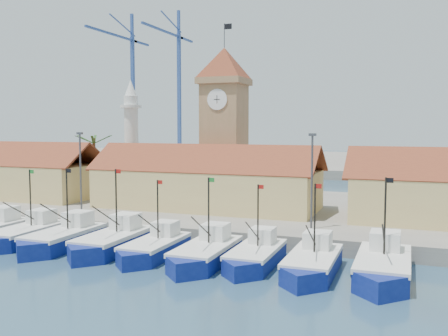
% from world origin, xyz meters
% --- Properties ---
extents(ground, '(400.00, 400.00, 0.00)m').
position_xyz_m(ground, '(0.00, 0.00, 0.00)').
color(ground, navy).
rests_on(ground, ground).
extents(quay, '(140.00, 32.00, 1.50)m').
position_xyz_m(quay, '(0.00, 24.00, 0.75)').
color(quay, gray).
rests_on(quay, ground).
extents(terminal, '(240.00, 80.00, 2.00)m').
position_xyz_m(terminal, '(0.00, 110.00, 1.00)').
color(terminal, gray).
rests_on(terminal, ground).
extents(boat_2, '(3.58, 9.82, 7.43)m').
position_xyz_m(boat_2, '(-11.69, 2.76, 0.77)').
color(boat_2, navy).
rests_on(boat_2, ground).
extents(boat_3, '(3.72, 10.19, 7.71)m').
position_xyz_m(boat_3, '(-7.17, 2.45, 0.80)').
color(boat_3, navy).
rests_on(boat_3, ground).
extents(boat_4, '(3.76, 10.29, 7.79)m').
position_xyz_m(boat_4, '(-2.11, 2.81, 0.80)').
color(boat_4, navy).
rests_on(boat_4, ground).
extents(boat_5, '(3.36, 9.19, 6.96)m').
position_xyz_m(boat_5, '(2.29, 2.55, 0.72)').
color(boat_5, navy).
rests_on(boat_5, ground).
extents(boat_6, '(3.58, 9.80, 7.41)m').
position_xyz_m(boat_6, '(7.20, 2.10, 0.77)').
color(boat_6, navy).
rests_on(boat_6, ground).
extents(boat_7, '(3.32, 9.09, 6.87)m').
position_xyz_m(boat_7, '(11.19, 2.96, 0.71)').
color(boat_7, navy).
rests_on(boat_7, ground).
extents(boat_8, '(3.49, 9.56, 7.23)m').
position_xyz_m(boat_8, '(15.89, 2.30, 0.75)').
color(boat_8, navy).
rests_on(boat_8, ground).
extents(boat_9, '(3.79, 10.38, 7.85)m').
position_xyz_m(boat_9, '(20.97, 2.88, 0.81)').
color(boat_9, navy).
rests_on(boat_9, ground).
extents(hall_center, '(27.04, 10.13, 7.61)m').
position_xyz_m(hall_center, '(0.00, 20.00, 3.99)').
color(hall_center, '#D6BF75').
rests_on(hall_center, quay).
extents(clock_tower, '(5.80, 5.80, 22.70)m').
position_xyz_m(clock_tower, '(0.00, 26.00, 11.96)').
color(clock_tower, '#A77A55').
rests_on(clock_tower, quay).
extents(minaret, '(3.00, 3.00, 16.30)m').
position_xyz_m(minaret, '(-15.00, 28.00, 9.73)').
color(minaret, silver).
rests_on(minaret, quay).
extents(palm_tree, '(5.60, 5.03, 8.39)m').
position_xyz_m(palm_tree, '(-20.00, 26.00, 6.25)').
color(palm_tree, brown).
rests_on(palm_tree, quay).
extents(lamp_posts, '(80.70, 0.25, 9.03)m').
position_xyz_m(lamp_posts, '(0.50, 12.00, 6.48)').
color(lamp_posts, '#3F3F44').
rests_on(lamp_posts, quay).
extents(crane_blue_far, '(1.00, 33.71, 43.65)m').
position_xyz_m(crane_blue_far, '(-58.69, 100.49, 26.31)').
color(crane_blue_far, '#2F4B90').
rests_on(crane_blue_far, terminal).
extents(crane_blue_near, '(1.00, 32.69, 44.93)m').
position_xyz_m(crane_blue_near, '(-45.68, 106.67, 26.92)').
color(crane_blue_near, '#2F4B90').
rests_on(crane_blue_near, terminal).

